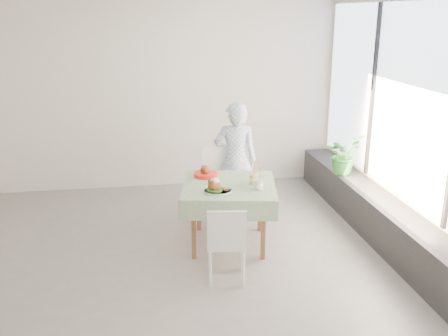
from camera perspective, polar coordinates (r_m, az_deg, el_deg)
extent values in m
plane|color=slate|center=(5.70, -8.86, -10.23)|extent=(6.00, 6.00, 0.00)
cube|color=silver|center=(7.66, -9.64, 7.95)|extent=(6.00, 0.02, 2.80)
cube|color=silver|center=(2.84, -9.36, -8.37)|extent=(6.00, 0.02, 2.80)
cube|color=silver|center=(5.99, 20.54, 4.49)|extent=(0.02, 5.00, 2.80)
cube|color=#D1E0F9|center=(5.93, 20.54, 6.84)|extent=(0.01, 4.80, 2.18)
cube|color=black|center=(6.24, 17.82, -5.87)|extent=(0.40, 4.80, 0.50)
cube|color=brown|center=(5.71, 0.58, -2.19)|extent=(1.05, 1.05, 0.04)
cube|color=beige|center=(5.70, 0.58, -1.94)|extent=(1.21, 1.21, 0.01)
cube|color=white|center=(6.44, -0.24, -2.05)|extent=(0.48, 0.48, 0.04)
cube|color=white|center=(6.55, -0.64, 0.56)|extent=(0.45, 0.07, 0.45)
cube|color=white|center=(5.08, 0.27, -8.42)|extent=(0.43, 0.43, 0.04)
cube|color=white|center=(4.84, 0.34, -7.07)|extent=(0.38, 0.09, 0.38)
imported|color=#84A9D3|center=(6.52, 1.33, 0.90)|extent=(0.62, 0.45, 1.55)
cylinder|color=white|center=(5.47, -0.72, -2.64)|extent=(0.32, 0.32, 0.02)
cylinder|color=#195114|center=(5.46, -1.09, -2.51)|extent=(0.17, 0.17, 0.02)
ellipsoid|color=brown|center=(5.44, -1.09, -2.02)|extent=(0.15, 0.13, 0.11)
ellipsoid|color=white|center=(5.42, -1.09, -1.51)|extent=(0.11, 0.10, 0.07)
cylinder|color=#9D220F|center=(5.46, 0.32, -2.41)|extent=(0.05, 0.05, 0.03)
cylinder|color=white|center=(5.70, 3.39, -1.15)|extent=(0.10, 0.10, 0.15)
cylinder|color=#FFA515|center=(5.70, 3.39, -1.31)|extent=(0.09, 0.09, 0.11)
cylinder|color=white|center=(5.67, 3.41, -0.42)|extent=(0.11, 0.11, 0.01)
cylinder|color=gold|center=(5.66, 3.48, 0.09)|extent=(0.01, 0.04, 0.20)
cylinder|color=white|center=(5.54, 3.98, -1.72)|extent=(0.10, 0.10, 0.15)
cylinder|color=white|center=(5.54, 3.98, -1.89)|extent=(0.09, 0.09, 0.11)
cylinder|color=white|center=(5.51, 4.00, -0.97)|extent=(0.11, 0.11, 0.01)
cylinder|color=gold|center=(5.50, 4.08, -0.45)|extent=(0.01, 0.04, 0.20)
cylinder|color=red|center=(5.98, -2.13, -0.75)|extent=(0.28, 0.28, 0.04)
cylinder|color=white|center=(5.97, -2.13, -0.64)|extent=(0.24, 0.24, 0.02)
ellipsoid|color=brown|center=(5.96, -2.14, -0.22)|extent=(0.12, 0.12, 0.11)
imported|color=#297C2E|center=(6.99, 13.49, 1.54)|extent=(0.64, 0.62, 0.54)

